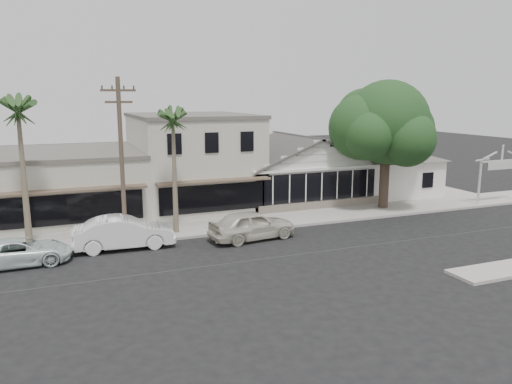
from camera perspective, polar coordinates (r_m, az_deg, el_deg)
name	(u,v)px	position (r m, az deg, el deg)	size (l,w,h in m)	color
ground	(316,252)	(26.36, 6.86, -6.85)	(140.00, 140.00, 0.00)	black
sidewalk_north	(140,234)	(30.08, -13.14, -4.67)	(90.00, 3.50, 0.15)	#9E9991
corner_shop	(296,167)	(38.86, 4.61, 2.90)	(10.40, 8.60, 5.10)	silver
side_cottage	(391,177)	(42.50, 15.14, 1.72)	(6.00, 6.00, 3.00)	silver
arch_sign	(502,163)	(41.25, 26.26, 3.03)	(4.12, 0.12, 3.95)	white
row_building_near	(192,162)	(36.94, -7.30, 3.42)	(8.00, 10.00, 6.50)	beige
row_building_midnear	(62,185)	(35.95, -21.27, 0.70)	(10.00, 10.00, 4.20)	#B9B6A6
utility_pole	(122,158)	(27.54, -15.11, 3.82)	(1.80, 0.24, 9.00)	brown
car_0	(252,225)	(28.25, -0.46, -3.78)	(1.99, 4.96, 1.69)	beige
car_1	(124,233)	(27.52, -14.89, -4.50)	(1.84, 5.28, 1.74)	white
car_2	(20,252)	(26.63, -25.40, -6.20)	(2.18, 4.73, 1.31)	silver
shade_tree	(384,125)	(36.44, 14.39, 7.44)	(8.24, 7.45, 9.15)	#4A372D
palm_east	(173,120)	(28.77, -9.48, 8.07)	(2.90, 2.90, 7.74)	#726651
palm_mid	(18,111)	(28.44, -25.57, 8.34)	(3.07, 3.07, 8.44)	#726651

